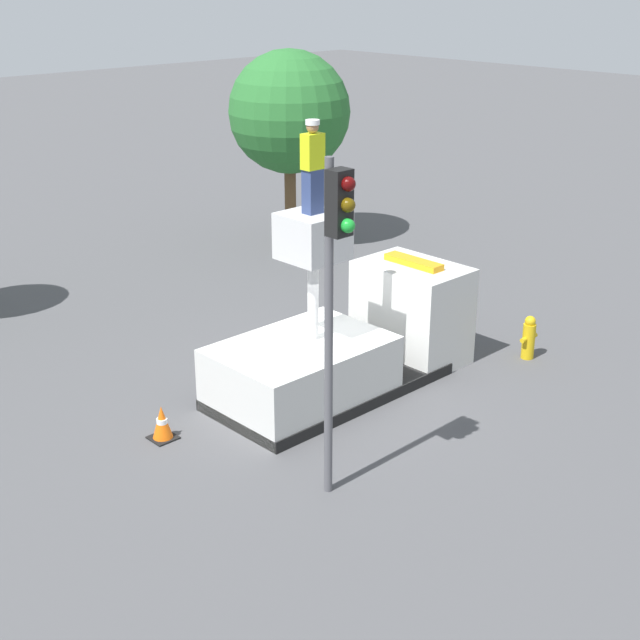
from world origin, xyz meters
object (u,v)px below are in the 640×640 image
object	(u,v)px
worker	(313,167)
traffic_cone_rear	(162,423)
traffic_light_pole	(335,267)
fire_hydrant	(529,338)
tree_right_bg	(289,112)
bucket_truck	(348,345)

from	to	relation	value
worker	traffic_cone_rear	bearing A→B (deg)	167.48
traffic_light_pole	traffic_cone_rear	xyz separation A→B (m)	(-1.00, 3.55, -3.67)
traffic_light_pole	fire_hydrant	bearing A→B (deg)	7.90
traffic_light_pole	tree_right_bg	xyz separation A→B (m)	(9.21, 11.37, 0.16)
traffic_cone_rear	traffic_light_pole	bearing A→B (deg)	-74.18
worker	fire_hydrant	xyz separation A→B (m)	(4.89, -1.85, -4.28)
bucket_truck	worker	world-z (taller)	worker
tree_right_bg	bucket_truck	bearing A→B (deg)	-125.26
fire_hydrant	traffic_cone_rear	size ratio (longest dim) A/B	1.51
bucket_truck	fire_hydrant	bearing A→B (deg)	-25.39
bucket_truck	tree_right_bg	world-z (taller)	tree_right_bg
bucket_truck	tree_right_bg	size ratio (longest dim) A/B	0.98
bucket_truck	fire_hydrant	size ratio (longest dim) A/B	5.81
tree_right_bg	traffic_cone_rear	bearing A→B (deg)	-142.56
worker	fire_hydrant	distance (m)	6.76
traffic_light_pole	tree_right_bg	size ratio (longest dim) A/B	0.94
worker	traffic_cone_rear	world-z (taller)	worker
worker	tree_right_bg	size ratio (longest dim) A/B	0.29
traffic_light_pole	fire_hydrant	xyz separation A→B (m)	(7.08, 0.98, -3.49)
traffic_cone_rear	tree_right_bg	world-z (taller)	tree_right_bg
traffic_cone_rear	tree_right_bg	bearing A→B (deg)	37.44
bucket_truck	traffic_cone_rear	size ratio (longest dim) A/B	8.77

